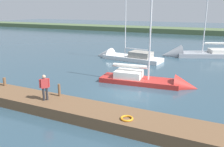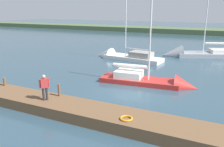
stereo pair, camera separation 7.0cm
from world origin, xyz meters
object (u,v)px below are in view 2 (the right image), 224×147
mooring_post_far (5,82)px  life_ring_buoy (126,118)px  sailboat_far_left (122,57)px  sailboat_mid_channel (193,55)px  sailboat_behind_pier (154,83)px  mooring_post_near (59,90)px  person_on_dock (44,86)px

mooring_post_far → life_ring_buoy: (-10.04, 1.21, -0.25)m
life_ring_buoy → sailboat_far_left: 18.06m
life_ring_buoy → sailboat_mid_channel: (-0.46, -21.98, -0.55)m
life_ring_buoy → sailboat_behind_pier: 8.13m
mooring_post_far → sailboat_mid_channel: sailboat_mid_channel is taller
sailboat_far_left → life_ring_buoy: bearing=121.5°
sailboat_mid_channel → mooring_post_far: bearing=39.8°
mooring_post_far → sailboat_mid_channel: 23.30m
sailboat_behind_pier → mooring_post_far: bearing=-149.0°
mooring_post_near → life_ring_buoy: size_ratio=1.21×
sailboat_mid_channel → person_on_dock: bearing=51.4°
sailboat_mid_channel → person_on_dock: size_ratio=6.79×
life_ring_buoy → sailboat_mid_channel: bearing=-91.2°
mooring_post_far → sailboat_far_left: (-2.67, -15.28, -0.79)m
life_ring_buoy → sailboat_behind_pier: bearing=-84.2°
sailboat_mid_channel → person_on_dock: sailboat_mid_channel is taller
mooring_post_near → mooring_post_far: bearing=0.0°
sailboat_behind_pier → sailboat_mid_channel: bearing=79.0°
mooring_post_far → person_on_dock: 4.72m
sailboat_mid_channel → sailboat_behind_pier: bearing=61.3°
mooring_post_near → sailboat_mid_channel: (-5.59, -20.78, -0.90)m
mooring_post_far → person_on_dock: bearing=168.4°
life_ring_buoy → sailboat_mid_channel: sailboat_mid_channel is taller
mooring_post_far → mooring_post_near: bearing=180.0°
mooring_post_far → person_on_dock: person_on_dock is taller
sailboat_behind_pier → sailboat_mid_channel: sailboat_mid_channel is taller
sailboat_far_left → sailboat_mid_channel: 9.57m
life_ring_buoy → sailboat_behind_pier: sailboat_behind_pier is taller
mooring_post_near → sailboat_mid_channel: 21.54m
life_ring_buoy → mooring_post_far: bearing=-6.8°
person_on_dock → mooring_post_near: bearing=-67.5°
life_ring_buoy → person_on_dock: 5.53m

